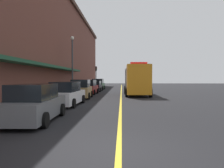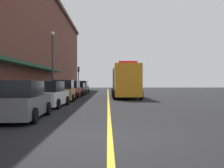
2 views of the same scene
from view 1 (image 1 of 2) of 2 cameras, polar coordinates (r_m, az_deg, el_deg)
The scene contains 15 objects.
ground_plane at distance 30.94m, azimuth 2.42°, elevation -2.15°, with size 112.00×112.00×0.00m, color black.
sidewalk_left at distance 31.57m, azimuth -8.92°, elevation -1.96°, with size 2.40×70.00×0.15m, color #9E9B93.
lane_center_stripe at distance 30.94m, azimuth 2.42°, elevation -2.14°, with size 0.16×70.00×0.01m, color gold.
brick_building_left at distance 33.34m, azimuth -22.56°, elevation 9.84°, with size 14.13×64.00×13.72m.
parked_car_0 at distance 10.53m, azimuth -19.44°, elevation -4.93°, with size 2.08×4.66×1.69m.
parked_car_1 at distance 16.13m, azimuth -11.80°, elevation -2.65°, with size 2.08×4.84×1.71m.
parked_car_2 at distance 21.77m, azimuth -8.07°, elevation -1.44°, with size 2.13×4.29×1.84m.
parked_car_3 at distance 27.14m, azimuth -6.15°, elevation -0.91°, with size 2.15×4.49×1.78m.
parked_car_4 at distance 32.76m, azimuth -4.41°, elevation -0.64°, with size 2.02×4.57×1.58m.
parked_car_5 at distance 38.16m, azimuth -3.63°, elevation -0.15°, with size 2.22×4.53×1.89m.
utility_truck at distance 25.72m, azimuth 6.40°, elevation 0.96°, with size 2.85×8.15×3.63m.
parking_meter_0 at distance 13.21m, azimuth -21.74°, elevation -2.51°, with size 0.14×0.18×1.33m.
parking_meter_1 at distance 17.54m, azimuth -15.48°, elevation -1.50°, with size 0.14×0.18×1.33m.
street_lamp_left at distance 27.21m, azimuth -10.31°, elevation 6.61°, with size 0.44×0.44×6.94m.
traffic_light_near at distance 45.87m, azimuth -4.16°, elevation 2.97°, with size 0.38×0.36×4.30m.
Camera 1 is at (0.08, -5.88, 1.95)m, focal length 35.05 mm.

